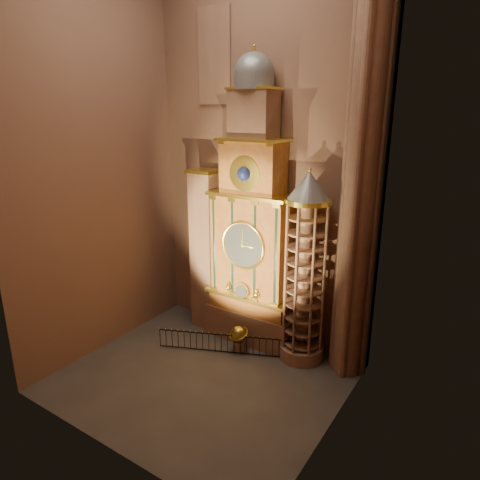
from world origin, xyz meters
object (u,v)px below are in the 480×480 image
Objects in this scene: portrait_tower at (206,250)px; celestial_globe at (239,337)px; astronomical_clock at (252,235)px; stair_turret at (305,271)px; iron_railing at (231,344)px.

portrait_tower reaches higher than celestial_globe.
astronomical_clock is 3.78m from stair_turret.
astronomical_clock is 3.73m from portrait_tower.
celestial_globe is (0.19, -1.76, -5.70)m from astronomical_clock.
portrait_tower is at bearing 153.71° from celestial_globe.
stair_turret is 6.16m from iron_railing.
iron_railing is at bearing -33.49° from portrait_tower.
iron_railing is (-3.56, -1.93, -4.64)m from stair_turret.
stair_turret is at bearing -4.30° from astronomical_clock.
stair_turret is 5.62m from celestial_globe.
astronomical_clock is 2.12× the size of iron_railing.
astronomical_clock is 10.21× the size of celestial_globe.
stair_turret is (3.50, -0.26, -1.41)m from astronomical_clock.
celestial_globe is at bearing 59.93° from iron_railing.
astronomical_clock reaches higher than iron_railing.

